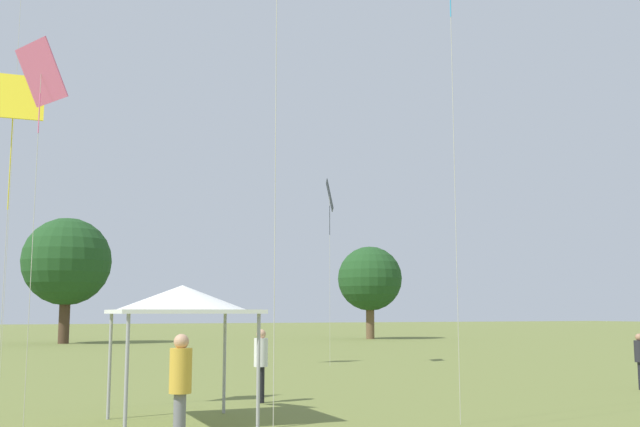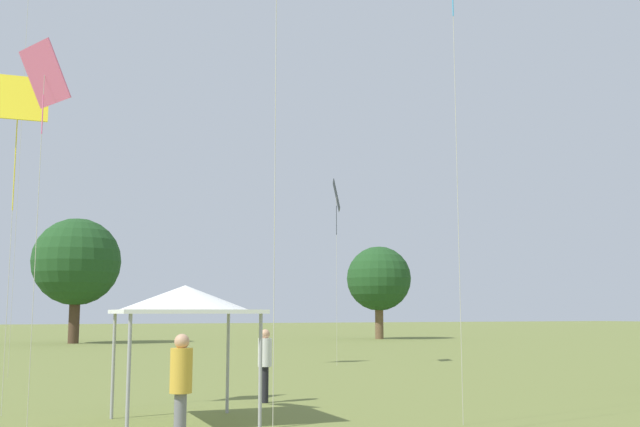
# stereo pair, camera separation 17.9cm
# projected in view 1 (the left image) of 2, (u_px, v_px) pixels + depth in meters

# --- Properties ---
(person_standing_1) EXTENTS (0.42, 0.42, 1.79)m
(person_standing_1) POSITION_uv_depth(u_px,v_px,m) (261.00, 358.00, 18.52)
(person_standing_1) COLOR black
(person_standing_1) RESTS_ON ground
(person_standing_2) EXTENTS (0.44, 0.44, 1.60)m
(person_standing_2) POSITION_uv_depth(u_px,v_px,m) (640.00, 356.00, 21.62)
(person_standing_2) COLOR black
(person_standing_2) RESTS_ON ground
(person_standing_3) EXTENTS (0.50, 0.50, 1.86)m
(person_standing_3) POSITION_uv_depth(u_px,v_px,m) (180.00, 380.00, 12.09)
(person_standing_3) COLOR slate
(person_standing_3) RESTS_ON ground
(canopy_tent) EXTENTS (2.88, 2.88, 2.76)m
(canopy_tent) POSITION_uv_depth(u_px,v_px,m) (182.00, 300.00, 15.21)
(canopy_tent) COLOR white
(canopy_tent) RESTS_ON ground
(kite_2) EXTENTS (1.33, 0.68, 7.63)m
(kite_2) POSITION_uv_depth(u_px,v_px,m) (14.00, 102.00, 16.82)
(kite_2) COLOR yellow
(kite_2) RESTS_ON ground
(kite_4) EXTENTS (1.00, 1.35, 7.58)m
(kite_4) POSITION_uv_depth(u_px,v_px,m) (41.00, 78.00, 15.14)
(kite_4) COLOR pink
(kite_4) RESTS_ON ground
(kite_5) EXTENTS (0.78, 1.30, 7.87)m
(kite_5) POSITION_uv_depth(u_px,v_px,m) (330.00, 198.00, 32.31)
(kite_5) COLOR #1E2328
(kite_5) RESTS_ON ground
(distant_tree_0) EXTENTS (5.47, 5.47, 7.85)m
(distant_tree_0) POSITION_uv_depth(u_px,v_px,m) (370.00, 279.00, 63.92)
(distant_tree_0) COLOR brown
(distant_tree_0) RESTS_ON ground
(distant_tree_1) EXTENTS (6.37, 6.37, 9.10)m
(distant_tree_1) POSITION_uv_depth(u_px,v_px,m) (67.00, 262.00, 54.45)
(distant_tree_1) COLOR #473323
(distant_tree_1) RESTS_ON ground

